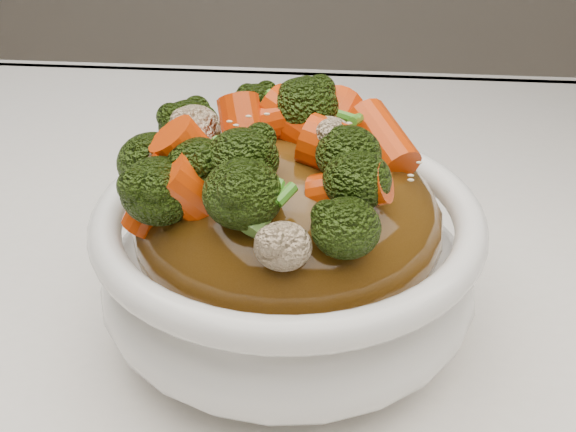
# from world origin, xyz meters

# --- Properties ---
(tablecloth) EXTENTS (1.20, 0.80, 0.04)m
(tablecloth) POSITION_xyz_m (0.00, 0.00, 0.73)
(tablecloth) COLOR white
(tablecloth) RESTS_ON dining_table
(bowl) EXTENTS (0.25, 0.25, 0.08)m
(bowl) POSITION_xyz_m (0.05, -0.03, 0.79)
(bowl) COLOR white
(bowl) RESTS_ON tablecloth
(sauce_base) EXTENTS (0.20, 0.20, 0.09)m
(sauce_base) POSITION_xyz_m (0.05, -0.03, 0.82)
(sauce_base) COLOR #4C2E0D
(sauce_base) RESTS_ON bowl
(carrots) EXTENTS (0.20, 0.20, 0.05)m
(carrots) POSITION_xyz_m (0.05, -0.03, 0.88)
(carrots) COLOR #D33C06
(carrots) RESTS_ON sauce_base
(broccoli) EXTENTS (0.20, 0.20, 0.04)m
(broccoli) POSITION_xyz_m (0.05, -0.03, 0.88)
(broccoli) COLOR black
(broccoli) RESTS_ON sauce_base
(cauliflower) EXTENTS (0.20, 0.20, 0.03)m
(cauliflower) POSITION_xyz_m (0.05, -0.03, 0.88)
(cauliflower) COLOR #D0B58E
(cauliflower) RESTS_ON sauce_base
(scallions) EXTENTS (0.15, 0.15, 0.02)m
(scallions) POSITION_xyz_m (0.05, -0.03, 0.88)
(scallions) COLOR #387E1D
(scallions) RESTS_ON sauce_base
(sesame_seeds) EXTENTS (0.18, 0.18, 0.01)m
(sesame_seeds) POSITION_xyz_m (0.05, -0.03, 0.88)
(sesame_seeds) COLOR beige
(sesame_seeds) RESTS_ON sauce_base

